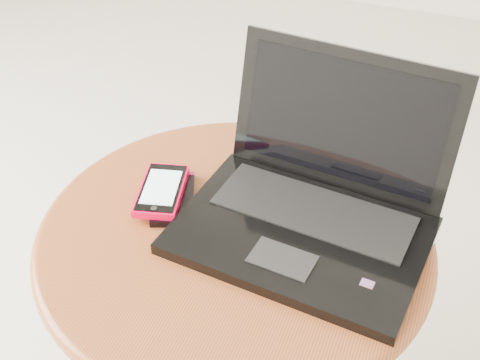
% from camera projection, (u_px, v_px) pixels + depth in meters
% --- Properties ---
extents(table, '(0.60, 0.60, 0.47)m').
position_uv_depth(table, '(235.00, 276.00, 1.02)').
color(table, '#542B1C').
rests_on(table, ground).
extents(laptop, '(0.38, 0.34, 0.23)m').
position_uv_depth(laptop, '(313.00, 201.00, 0.94)').
color(laptop, black).
rests_on(laptop, table).
extents(phone_black, '(0.11, 0.14, 0.01)m').
position_uv_depth(phone_black, '(173.00, 198.00, 1.00)').
color(phone_black, black).
rests_on(phone_black, table).
extents(phone_pink, '(0.09, 0.14, 0.01)m').
position_uv_depth(phone_pink, '(162.00, 190.00, 1.00)').
color(phone_pink, '#FE0133').
rests_on(phone_pink, phone_black).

